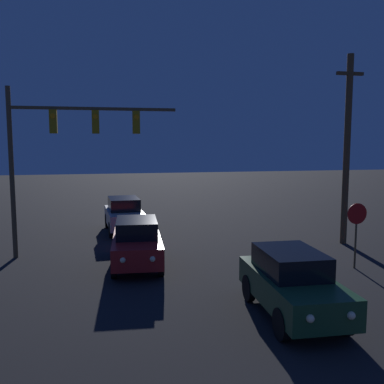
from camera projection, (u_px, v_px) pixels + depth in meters
name	position (u px, v px, depth m)	size (l,w,h in m)	color
car_near	(292.00, 283.00, 10.94)	(1.86, 4.10, 1.69)	#1E4728
car_mid	(137.00, 242.00, 15.34)	(1.97, 4.13, 1.69)	#B21E1E
car_far	(124.00, 214.00, 21.33)	(1.89, 4.11, 1.69)	#99999E
traffic_signal_mast	(62.00, 140.00, 16.43)	(6.39, 0.30, 6.53)	brown
stop_sign	(357.00, 223.00, 14.98)	(0.74, 0.07, 2.33)	brown
utility_pole	(347.00, 148.00, 18.45)	(1.23, 0.28, 8.16)	brown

